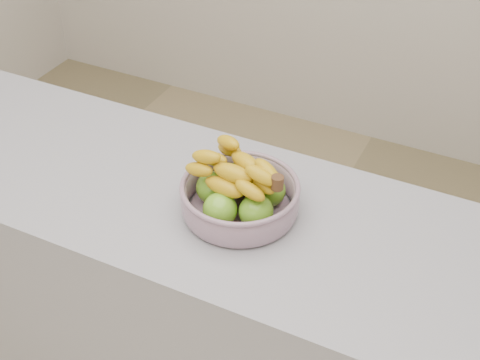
% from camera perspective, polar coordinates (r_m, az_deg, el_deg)
% --- Properties ---
extents(counter, '(2.00, 0.60, 0.90)m').
position_cam_1_polar(counter, '(2.03, -2.90, -11.49)').
color(counter, '#A2A1A9').
rests_on(counter, ground).
extents(fruit_bowl, '(0.30, 0.30, 0.17)m').
position_cam_1_polar(fruit_bowl, '(1.64, -0.01, -1.23)').
color(fruit_bowl, '#9FABBF').
rests_on(fruit_bowl, counter).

